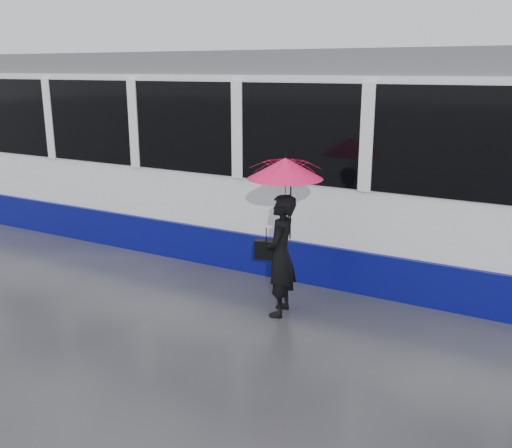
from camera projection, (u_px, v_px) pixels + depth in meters
The scene contains 6 objects.
ground at pixel (190, 296), 8.00m from camera, with size 90.00×90.00×0.00m, color #2C2C31.
rails at pixel (273, 248), 10.10m from camera, with size 34.00×1.51×0.02m.
tram at pixel (302, 159), 9.42m from camera, with size 26.00×2.56×3.35m.
woman at pixel (281, 256), 7.24m from camera, with size 0.58×0.38×1.59m, color black.
umbrella at pixel (285, 183), 6.97m from camera, with size 1.11×1.11×1.07m.
handbag at pixel (266, 250), 7.35m from camera, with size 0.30×0.18×0.43m.
Camera 1 is at (4.45, -6.05, 3.09)m, focal length 40.00 mm.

